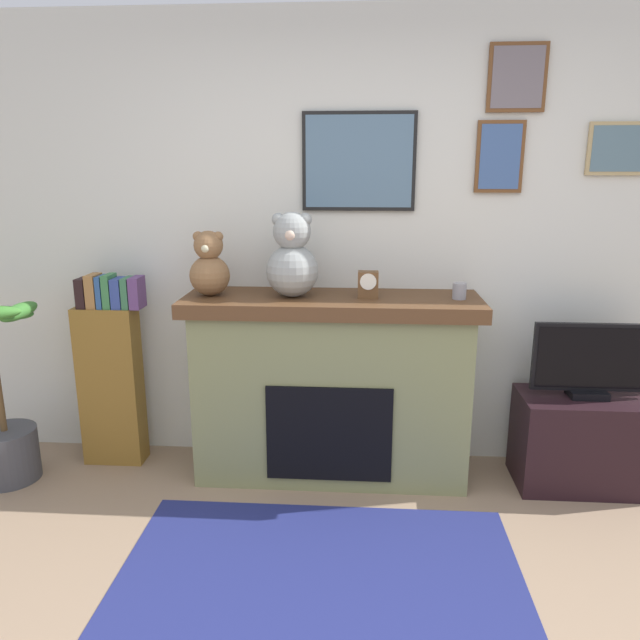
{
  "coord_description": "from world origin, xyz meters",
  "views": [
    {
      "loc": [
        -0.03,
        -1.53,
        1.75
      ],
      "look_at": [
        -0.25,
        1.69,
        0.92
      ],
      "focal_mm": 33.59,
      "sensor_mm": 36.0,
      "label": 1
    }
  ],
  "objects_px": {
    "potted_plant": "(1,414)",
    "tv_stand": "(581,441)",
    "fireplace": "(331,386)",
    "candle_jar": "(459,291)",
    "teddy_bear_cream": "(209,267)",
    "television": "(591,362)",
    "mantel_clock": "(368,284)",
    "teddy_bear_brown": "(292,259)",
    "bookshelf": "(111,374)"
  },
  "relations": [
    {
      "from": "bookshelf",
      "to": "teddy_bear_brown",
      "type": "xyz_separation_m",
      "value": [
        1.1,
        -0.07,
        0.71
      ]
    },
    {
      "from": "potted_plant",
      "to": "teddy_bear_cream",
      "type": "distance_m",
      "value": 1.44
    },
    {
      "from": "bookshelf",
      "to": "mantel_clock",
      "type": "relative_size",
      "value": 8.0
    },
    {
      "from": "potted_plant",
      "to": "teddy_bear_cream",
      "type": "relative_size",
      "value": 2.99
    },
    {
      "from": "bookshelf",
      "to": "mantel_clock",
      "type": "height_order",
      "value": "mantel_clock"
    },
    {
      "from": "bookshelf",
      "to": "tv_stand",
      "type": "distance_m",
      "value": 2.74
    },
    {
      "from": "fireplace",
      "to": "potted_plant",
      "type": "distance_m",
      "value": 1.87
    },
    {
      "from": "bookshelf",
      "to": "candle_jar",
      "type": "xyz_separation_m",
      "value": [
        2.01,
        -0.07,
        0.55
      ]
    },
    {
      "from": "mantel_clock",
      "to": "teddy_bear_brown",
      "type": "xyz_separation_m",
      "value": [
        -0.41,
        0.0,
        0.13
      ]
    },
    {
      "from": "fireplace",
      "to": "candle_jar",
      "type": "xyz_separation_m",
      "value": [
        0.69,
        -0.02,
        0.57
      ]
    },
    {
      "from": "bookshelf",
      "to": "potted_plant",
      "type": "height_order",
      "value": "bookshelf"
    },
    {
      "from": "television",
      "to": "mantel_clock",
      "type": "distance_m",
      "value": 1.28
    },
    {
      "from": "bookshelf",
      "to": "television",
      "type": "relative_size",
      "value": 1.86
    },
    {
      "from": "potted_plant",
      "to": "tv_stand",
      "type": "xyz_separation_m",
      "value": [
        3.25,
        0.18,
        -0.14
      ]
    },
    {
      "from": "potted_plant",
      "to": "teddy_bear_brown",
      "type": "height_order",
      "value": "teddy_bear_brown"
    },
    {
      "from": "television",
      "to": "bookshelf",
      "type": "bearing_deg",
      "value": 177.87
    },
    {
      "from": "potted_plant",
      "to": "television",
      "type": "xyz_separation_m",
      "value": [
        3.25,
        0.17,
        0.32
      ]
    },
    {
      "from": "tv_stand",
      "to": "potted_plant",
      "type": "bearing_deg",
      "value": -176.91
    },
    {
      "from": "candle_jar",
      "to": "teddy_bear_brown",
      "type": "relative_size",
      "value": 0.19
    },
    {
      "from": "potted_plant",
      "to": "mantel_clock",
      "type": "distance_m",
      "value": 2.18
    },
    {
      "from": "fireplace",
      "to": "teddy_bear_brown",
      "type": "bearing_deg",
      "value": -175.14
    },
    {
      "from": "candle_jar",
      "to": "tv_stand",
      "type": "bearing_deg",
      "value": -2.77
    },
    {
      "from": "potted_plant",
      "to": "tv_stand",
      "type": "distance_m",
      "value": 3.26
    },
    {
      "from": "mantel_clock",
      "to": "television",
      "type": "bearing_deg",
      "value": -1.64
    },
    {
      "from": "candle_jar",
      "to": "mantel_clock",
      "type": "distance_m",
      "value": 0.49
    },
    {
      "from": "fireplace",
      "to": "mantel_clock",
      "type": "relative_size",
      "value": 11.29
    },
    {
      "from": "fireplace",
      "to": "tv_stand",
      "type": "relative_size",
      "value": 2.31
    },
    {
      "from": "potted_plant",
      "to": "mantel_clock",
      "type": "bearing_deg",
      "value": 5.84
    },
    {
      "from": "potted_plant",
      "to": "television",
      "type": "bearing_deg",
      "value": 3.07
    },
    {
      "from": "bookshelf",
      "to": "tv_stand",
      "type": "height_order",
      "value": "bookshelf"
    },
    {
      "from": "tv_stand",
      "to": "teddy_bear_cream",
      "type": "relative_size",
      "value": 1.98
    },
    {
      "from": "fireplace",
      "to": "mantel_clock",
      "type": "distance_m",
      "value": 0.63
    },
    {
      "from": "television",
      "to": "teddy_bear_brown",
      "type": "relative_size",
      "value": 1.35
    },
    {
      "from": "fireplace",
      "to": "teddy_bear_cream",
      "type": "xyz_separation_m",
      "value": [
        -0.67,
        -0.02,
        0.68
      ]
    },
    {
      "from": "television",
      "to": "teddy_bear_brown",
      "type": "bearing_deg",
      "value": 178.74
    },
    {
      "from": "mantel_clock",
      "to": "candle_jar",
      "type": "bearing_deg",
      "value": 0.18
    },
    {
      "from": "tv_stand",
      "to": "mantel_clock",
      "type": "distance_m",
      "value": 1.49
    },
    {
      "from": "television",
      "to": "mantel_clock",
      "type": "xyz_separation_m",
      "value": [
        -1.21,
        0.03,
        0.4
      ]
    },
    {
      "from": "teddy_bear_cream",
      "to": "candle_jar",
      "type": "bearing_deg",
      "value": 0.02
    },
    {
      "from": "teddy_bear_cream",
      "to": "mantel_clock",
      "type": "bearing_deg",
      "value": -0.07
    },
    {
      "from": "bookshelf",
      "to": "teddy_bear_cream",
      "type": "xyz_separation_m",
      "value": [
        0.64,
        -0.07,
        0.66
      ]
    },
    {
      "from": "potted_plant",
      "to": "teddy_bear_brown",
      "type": "relative_size",
      "value": 2.32
    },
    {
      "from": "candle_jar",
      "to": "mantel_clock",
      "type": "relative_size",
      "value": 0.6
    },
    {
      "from": "television",
      "to": "teddy_bear_cream",
      "type": "bearing_deg",
      "value": 179.02
    },
    {
      "from": "mantel_clock",
      "to": "teddy_bear_brown",
      "type": "relative_size",
      "value": 0.31
    },
    {
      "from": "bookshelf",
      "to": "fireplace",
      "type": "bearing_deg",
      "value": -2.07
    },
    {
      "from": "mantel_clock",
      "to": "teddy_bear_cream",
      "type": "relative_size",
      "value": 0.4
    },
    {
      "from": "tv_stand",
      "to": "teddy_bear_brown",
      "type": "relative_size",
      "value": 1.54
    },
    {
      "from": "teddy_bear_brown",
      "to": "mantel_clock",
      "type": "bearing_deg",
      "value": -0.13
    },
    {
      "from": "bookshelf",
      "to": "teddy_bear_cream",
      "type": "height_order",
      "value": "teddy_bear_cream"
    }
  ]
}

